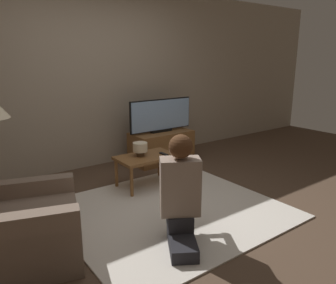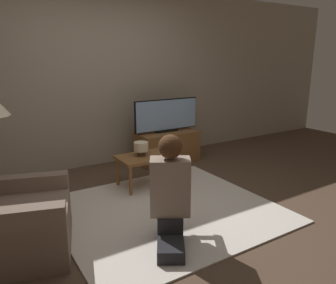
# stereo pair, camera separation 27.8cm
# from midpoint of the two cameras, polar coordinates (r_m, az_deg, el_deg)

# --- Properties ---
(ground_plane) EXTENTS (10.00, 10.00, 0.00)m
(ground_plane) POSITION_cam_midpoint_polar(r_m,az_deg,el_deg) (3.57, 2.03, -11.86)
(ground_plane) COLOR brown
(wall_back) EXTENTS (10.00, 0.06, 2.60)m
(wall_back) POSITION_cam_midpoint_polar(r_m,az_deg,el_deg) (4.92, -10.74, 10.96)
(wall_back) COLOR tan
(wall_back) RESTS_ON ground_plane
(rug) EXTENTS (2.20, 2.00, 0.02)m
(rug) POSITION_cam_midpoint_polar(r_m,az_deg,el_deg) (3.56, 2.03, -11.74)
(rug) COLOR silver
(rug) RESTS_ON ground_plane
(tv_stand) EXTENTS (0.95, 0.49, 0.47)m
(tv_stand) POSITION_cam_midpoint_polar(r_m,az_deg,el_deg) (5.10, 1.36, -0.80)
(tv_stand) COLOR brown
(tv_stand) RESTS_ON ground_plane
(tv) EXTENTS (1.08, 0.08, 0.50)m
(tv) POSITION_cam_midpoint_polar(r_m,az_deg,el_deg) (5.00, 1.37, 4.67)
(tv) COLOR black
(tv) RESTS_ON tv_stand
(coffee_table) EXTENTS (0.73, 0.46, 0.40)m
(coffee_table) POSITION_cam_midpoint_polar(r_m,az_deg,el_deg) (4.09, -1.69, -3.04)
(coffee_table) COLOR brown
(coffee_table) RESTS_ON ground_plane
(armchair) EXTENTS (1.01, 1.04, 0.82)m
(armchair) POSITION_cam_midpoint_polar(r_m,az_deg,el_deg) (2.98, -22.95, -12.80)
(armchair) COLOR #7A6656
(armchair) RESTS_ON ground_plane
(person_kneeling) EXTENTS (0.62, 0.81, 0.96)m
(person_kneeling) POSITION_cam_midpoint_polar(r_m,az_deg,el_deg) (2.82, 3.24, -8.34)
(person_kneeling) COLOR #232328
(person_kneeling) RESTS_ON rug
(table_lamp) EXTENTS (0.18, 0.18, 0.17)m
(table_lamp) POSITION_cam_midpoint_polar(r_m,az_deg,el_deg) (4.05, -2.76, -0.97)
(table_lamp) COLOR #4C3823
(table_lamp) RESTS_ON coffee_table
(remote) EXTENTS (0.04, 0.15, 0.02)m
(remote) POSITION_cam_midpoint_polar(r_m,az_deg,el_deg) (4.10, 1.39, -2.12)
(remote) COLOR black
(remote) RESTS_ON coffee_table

